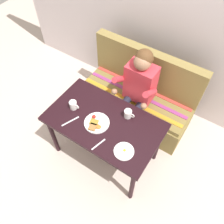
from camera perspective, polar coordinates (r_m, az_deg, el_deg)
The scene contains 11 objects.
ground_plane at distance 3.03m, azimuth -1.59°, elevation -10.08°, with size 8.00×8.00×0.00m, color beige.
back_wall at distance 2.87m, azimuth 13.50°, elevation 22.44°, with size 4.40×0.10×2.60m, color beige.
table at distance 2.47m, azimuth -1.92°, elevation -3.32°, with size 1.20×0.70×0.73m.
couch at distance 3.13m, azimuth 6.24°, elevation 3.25°, with size 1.44×0.56×1.00m.
person at distance 2.70m, azimuth 6.19°, elevation 5.98°, with size 0.45×0.61×1.21m.
plate_breakfast at distance 2.38m, azimuth -3.87°, elevation -2.70°, with size 0.26×0.26×0.05m.
plate_eggs at distance 2.22m, azimuth 2.93°, elevation -9.54°, with size 0.19×0.19×0.04m.
coffee_mug at distance 2.50m, azimuth -9.42°, elevation 1.72°, with size 0.12×0.08×0.09m.
coffee_mug_second at distance 2.40m, azimuth 3.96°, elevation -0.41°, with size 0.12×0.08×0.09m.
fork at distance 2.26m, azimuth -3.34°, elevation -7.91°, with size 0.01×0.17×0.01m, color silver.
knife at distance 2.44m, azimuth -10.13°, elevation -2.25°, with size 0.01×0.20×0.01m, color silver.
Camera 1 is at (0.82, -1.09, 2.71)m, focal length 37.43 mm.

